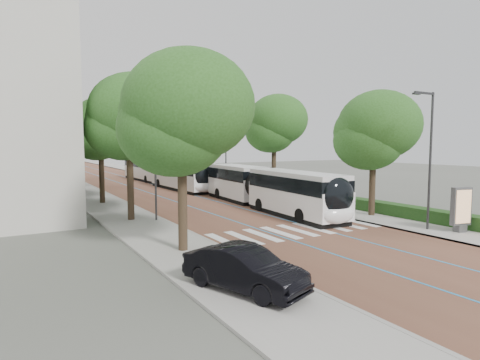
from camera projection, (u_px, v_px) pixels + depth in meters
name	position (u px, v px, depth m)	size (l,w,h in m)	color
ground	(305.00, 234.00, 22.90)	(160.00, 160.00, 0.00)	#51544C
road	(124.00, 180.00, 57.21)	(11.00, 140.00, 0.02)	brown
sidewalk_left	(67.00, 182.00, 53.41)	(4.00, 140.00, 0.12)	gray
sidewalk_right	(174.00, 178.00, 61.00)	(4.00, 140.00, 0.12)	gray
kerb_left	(82.00, 182.00, 54.37)	(0.20, 140.00, 0.14)	gray
kerb_right	(162.00, 178.00, 60.04)	(0.20, 140.00, 0.14)	gray
zebra_crossing	(297.00, 230.00, 23.86)	(10.55, 3.60, 0.01)	silver
lane_line_left	(113.00, 181.00, 56.40)	(0.12, 126.00, 0.01)	teal
lane_line_right	(135.00, 180.00, 58.02)	(0.12, 126.00, 0.01)	teal
hedge	(409.00, 212.00, 27.46)	(1.20, 14.00, 0.80)	#173E15
streetlight_near	(429.00, 150.00, 23.25)	(1.82, 0.20, 8.00)	#303033
streetlight_far	(224.00, 147.00, 44.69)	(1.82, 0.20, 8.00)	#303033
lamp_post_left	(155.00, 160.00, 26.31)	(0.14, 0.14, 8.00)	#303033
trees_left	(83.00, 132.00, 41.34)	(6.39, 61.26, 9.70)	#2D2116
trees_right	(235.00, 131.00, 44.69)	(5.71, 47.67, 9.32)	#2D2116
lead_bus	(268.00, 188.00, 31.79)	(3.78, 18.52, 3.20)	black
bus_queued_0	(182.00, 176.00, 44.87)	(2.93, 12.47, 3.20)	white
bus_queued_1	(147.00, 169.00, 56.59)	(2.82, 12.46, 3.20)	white
ad_panel	(461.00, 209.00, 22.88)	(1.28, 0.61, 2.57)	#59595B
parked_car	(244.00, 269.00, 13.74)	(1.60, 4.59, 1.51)	black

